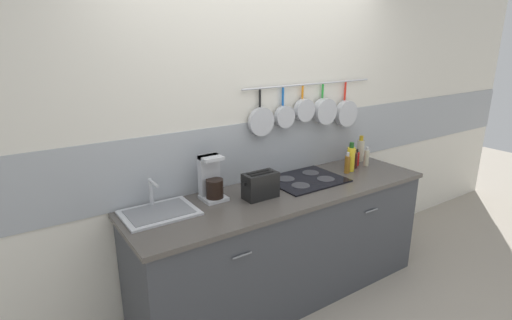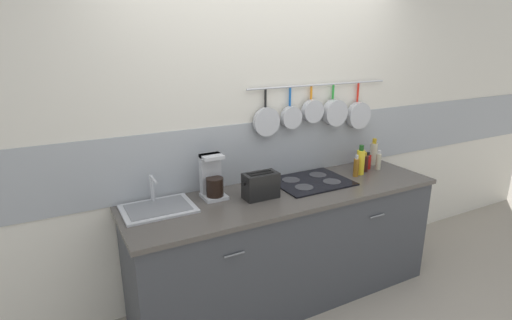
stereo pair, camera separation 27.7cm
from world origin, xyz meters
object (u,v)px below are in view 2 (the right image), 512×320
Objects in this scene: coffee_maker at (212,180)px; bottle_cooking_wine at (364,163)px; bottle_olive_oil at (378,161)px; bottle_vinegar at (373,153)px; bottle_sesame_oil at (356,167)px; bottle_dish_soap at (367,161)px; bottle_hot_sauce at (360,161)px; toaster at (260,185)px.

coffee_maker is 1.37m from bottle_cooking_wine.
bottle_vinegar reaches higher than bottle_olive_oil.
bottle_sesame_oil is 0.77× the size of bottle_vinegar.
bottle_cooking_wine is at bearing 25.32° from bottle_sesame_oil.
bottle_vinegar reaches higher than bottle_sesame_oil.
coffee_maker is at bearing -178.53° from bottle_vinegar.
bottle_vinegar is at bearing 1.47° from coffee_maker.
bottle_cooking_wine is at bearing -152.54° from bottle_dish_soap.
bottle_hot_sauce is 1.48× the size of bottle_cooking_wine.
bottle_cooking_wine is (1.37, -0.07, -0.06)m from coffee_maker.
bottle_hot_sauce is 1.05× the size of bottle_vinegar.
bottle_hot_sauce is at bearing -175.01° from bottle_olive_oil.
bottle_vinegar is at bearing 27.56° from bottle_cooking_wine.
bottle_cooking_wine is 0.99× the size of bottle_olive_oil.
coffee_maker is 1.84× the size of bottle_olive_oil.
bottle_dish_soap is at bearing 7.16° from toaster.
bottle_dish_soap is 0.86× the size of bottle_olive_oil.
toaster is 1.16m from bottle_dish_soap.
toaster is at bearing -176.53° from bottle_hot_sauce.
coffee_maker is 1.19× the size of toaster.
bottle_sesame_oil reaches higher than bottle_dish_soap.
bottle_olive_oil is (1.51, -0.09, -0.05)m from coffee_maker.
bottle_dish_soap is (1.15, 0.14, -0.03)m from toaster.
bottle_hot_sauce is (0.07, 0.03, 0.03)m from bottle_sesame_oil.
bottle_vinegar is at bearing 9.49° from toaster.
coffee_maker is 1.87× the size of bottle_cooking_wine.
bottle_olive_oil is at bearing 9.14° from bottle_sesame_oil.
bottle_sesame_oil is at bearing -154.68° from bottle_cooking_wine.
bottle_olive_oil is at bearing -44.29° from bottle_dish_soap.
bottle_sesame_oil is at bearing 2.00° from toaster.
bottle_sesame_oil is at bearing -153.36° from bottle_vinegar.
bottle_hot_sauce reaches higher than bottle_dish_soap.
bottle_sesame_oil reaches higher than bottle_cooking_wine.
coffee_maker reaches higher than bottle_cooking_wine.
coffee_maker reaches higher than toaster.
bottle_dish_soap is (1.45, -0.03, -0.07)m from coffee_maker.
bottle_sesame_oil is 0.08m from bottle_hot_sauce.
bottle_cooking_wine is 0.09m from bottle_dish_soap.
bottle_hot_sauce reaches higher than bottle_vinegar.
bottle_cooking_wine is at bearing -152.44° from bottle_vinegar.
bottle_hot_sauce is 0.10m from bottle_cooking_wine.
bottle_hot_sauce reaches higher than bottle_olive_oil.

